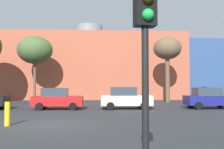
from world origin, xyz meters
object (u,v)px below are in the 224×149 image
(parked_car_3, at_px, (125,98))
(bare_tree_1, at_px, (167,50))
(bollard_yellow_0, at_px, (7,114))
(parked_car_4, at_px, (209,98))
(parked_car_2, at_px, (57,99))
(bare_tree_0, at_px, (35,50))
(traffic_light_near_right, at_px, (145,32))

(parked_car_3, bearing_deg, bare_tree_1, 54.37)
(bare_tree_1, distance_m, bollard_yellow_0, 20.12)
(bollard_yellow_0, bearing_deg, parked_car_4, 31.37)
(parked_car_2, height_order, bare_tree_0, bare_tree_0)
(parked_car_2, bearing_deg, bare_tree_1, 35.27)
(traffic_light_near_right, xyz_separation_m, bare_tree_1, (6.74, 23.34, 2.96))
(bare_tree_0, relative_size, bollard_yellow_0, 6.58)
(parked_car_4, xyz_separation_m, bare_tree_0, (-15.74, 8.35, 4.83))
(parked_car_4, distance_m, bare_tree_0, 18.46)
(parked_car_4, relative_size, bare_tree_1, 0.54)
(parked_car_2, distance_m, parked_car_4, 11.97)
(bare_tree_1, bearing_deg, parked_car_4, -80.59)
(bare_tree_0, height_order, bare_tree_1, bare_tree_0)
(parked_car_4, bearing_deg, bollard_yellow_0, -148.63)
(parked_car_2, relative_size, parked_car_3, 0.96)
(traffic_light_near_right, height_order, bollard_yellow_0, traffic_light_near_right)
(parked_car_3, bearing_deg, bollard_yellow_0, -128.52)
(parked_car_2, xyz_separation_m, traffic_light_near_right, (3.97, -15.76, 1.96))
(traffic_light_near_right, bearing_deg, parked_car_4, 143.08)
(parked_car_2, bearing_deg, traffic_light_near_right, -75.88)
(bare_tree_0, bearing_deg, traffic_light_near_right, -72.21)
(bare_tree_0, relative_size, bare_tree_1, 1.01)
(bare_tree_0, bearing_deg, bare_tree_1, -3.05)
(parked_car_2, height_order, traffic_light_near_right, traffic_light_near_right)
(parked_car_2, bearing_deg, parked_car_4, -0.00)
(parked_car_4, xyz_separation_m, traffic_light_near_right, (-8.00, -15.76, 1.95))
(bare_tree_0, bearing_deg, parked_car_2, -65.68)
(bare_tree_1, relative_size, bollard_yellow_0, 6.49)
(traffic_light_near_right, height_order, bare_tree_1, bare_tree_1)
(bollard_yellow_0, bearing_deg, parked_car_3, 51.48)
(parked_car_2, xyz_separation_m, parked_car_4, (11.97, -0.00, 0.01))
(parked_car_4, height_order, bare_tree_1, bare_tree_1)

